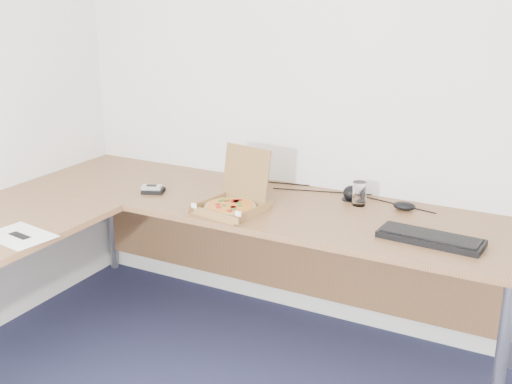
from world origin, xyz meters
The scene contains 11 objects.
room_shell centered at (0.00, 0.00, 1.25)m, with size 3.50×3.50×2.50m, color white, non-canonical shape.
desk centered at (-0.82, 0.97, 0.70)m, with size 2.50×2.20×0.73m.
pizza_box centered at (-0.55, 1.23, 0.76)m, with size 0.27×0.31×0.27m.
drinking_glass centered at (-0.05, 1.58, 0.79)m, with size 0.07×0.07×0.12m, color silver.
keyboard centered at (0.36, 1.28, 0.74)m, with size 0.42×0.15×0.03m, color black.
mouse centered at (0.16, 1.61, 0.75)m, with size 0.11×0.07×0.04m, color black.
wallet centered at (-1.03, 1.27, 0.74)m, with size 0.11×0.09×0.02m, color black.
phone centered at (-1.04, 1.27, 0.76)m, with size 0.10×0.05×0.02m, color #B2B5BA.
paper_sheet centered at (-1.18, 0.54, 0.73)m, with size 0.28×0.20×0.00m, color white.
dome_speaker centered at (-0.11, 1.64, 0.77)m, with size 0.09×0.09×0.08m, color black.
cable_bundle centered at (-0.28, 1.68, 0.73)m, with size 0.55×0.04×0.01m, color black, non-canonical shape.
Camera 1 is at (0.87, -1.21, 1.74)m, focal length 45.04 mm.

